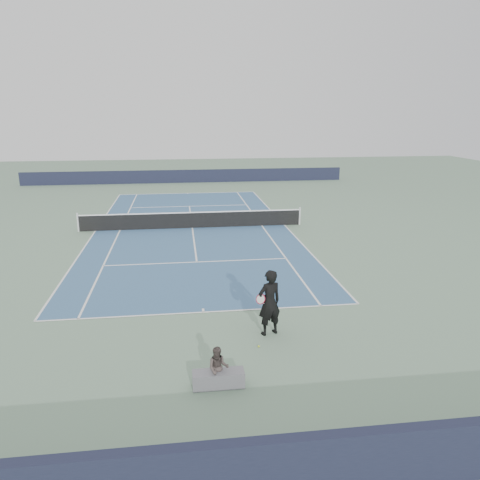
{
  "coord_description": "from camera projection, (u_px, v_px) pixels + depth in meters",
  "views": [
    {
      "loc": [
        -0.66,
        -26.54,
        6.63
      ],
      "look_at": [
        1.91,
        -6.85,
        1.1
      ],
      "focal_mm": 35.0,
      "sensor_mm": 36.0,
      "label": 1
    }
  ],
  "objects": [
    {
      "name": "windscreen_near",
      "position": [
        228.0,
        473.0,
        8.05
      ],
      "size": [
        30.0,
        0.25,
        1.2
      ],
      "primitive_type": "cube",
      "color": "black",
      "rests_on": "ground"
    },
    {
      "name": "court_surface",
      "position": [
        192.0,
        228.0,
        27.21
      ],
      "size": [
        10.97,
        23.77,
        0.01
      ],
      "primitive_type": "cube",
      "color": "#375B82",
      "rests_on": "ground"
    },
    {
      "name": "tennis_player",
      "position": [
        269.0,
        302.0,
        14.09
      ],
      "size": [
        0.92,
        0.79,
        2.07
      ],
      "color": "black",
      "rests_on": "ground"
    },
    {
      "name": "windscreen_far",
      "position": [
        186.0,
        176.0,
        44.13
      ],
      "size": [
        30.0,
        0.25,
        1.2
      ],
      "primitive_type": "cube",
      "color": "black",
      "rests_on": "ground"
    },
    {
      "name": "tennis_net",
      "position": [
        192.0,
        220.0,
        27.07
      ],
      "size": [
        12.9,
        0.1,
        1.07
      ],
      "color": "silver",
      "rests_on": "ground"
    },
    {
      "name": "spectator_bench",
      "position": [
        218.0,
        373.0,
        11.53
      ],
      "size": [
        1.33,
        0.58,
        1.1
      ],
      "color": "slate",
      "rests_on": "ground"
    },
    {
      "name": "ground",
      "position": [
        192.0,
        228.0,
        27.21
      ],
      "size": [
        80.0,
        80.0,
        0.0
      ],
      "primitive_type": "plane",
      "color": "slate"
    },
    {
      "name": "tennis_ball",
      "position": [
        259.0,
        346.0,
        13.53
      ],
      "size": [
        0.06,
        0.06,
        0.06
      ],
      "primitive_type": "sphere",
      "color": "#C4D82C",
      "rests_on": "ground"
    }
  ]
}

